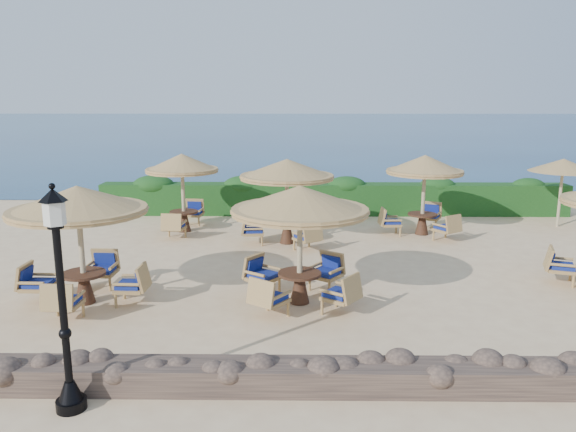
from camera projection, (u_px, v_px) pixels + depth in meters
The scene contains 11 objects.
ground at pixel (351, 270), 14.89m from camera, with size 120.00×120.00×0.00m, color beige.
sea at pixel (305, 127), 83.31m from camera, with size 160.00×160.00×0.00m, color navy.
hedge at pixel (333, 199), 21.80m from camera, with size 18.00×0.90×1.20m, color #133C14.
stone_wall at pixel (390, 377), 8.78m from camera, with size 15.00×0.65×0.44m, color brown.
lamp_post at pixel (63, 310), 7.97m from camera, with size 0.44×0.44×3.31m.
extra_parasol at pixel (563, 165), 19.42m from camera, with size 2.30×2.30×2.41m.
cafe_set_0 at pixel (79, 221), 12.16m from camera, with size 2.99×2.99×2.65m.
cafe_set_1 at pixel (300, 221), 12.17m from camera, with size 3.03×3.03×2.65m.
cafe_set_3 at pixel (182, 175), 18.75m from camera, with size 2.44×2.86×2.65m.
cafe_set_4 at pixel (287, 182), 17.21m from camera, with size 2.92×2.92×2.65m.
cafe_set_5 at pixel (424, 180), 18.36m from camera, with size 2.68×2.77×2.65m.
Camera 1 is at (-1.50, -14.27, 4.54)m, focal length 35.00 mm.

